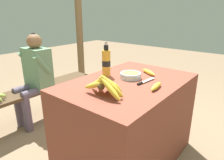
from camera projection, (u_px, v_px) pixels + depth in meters
ground_plane at (126, 157)px, 1.93m from camera, size 12.00×12.00×0.00m
market_counter at (127, 121)px, 1.80m from camera, size 1.17×0.79×0.78m
banana_bunch_ripe at (105, 85)px, 1.37m from camera, size 0.19×0.35×0.17m
serving_bowl at (131, 75)px, 1.74m from camera, size 0.18×0.18×0.05m
water_bottle at (106, 63)px, 1.77m from camera, size 0.08×0.08×0.31m
loose_banana_front at (156, 86)px, 1.50m from camera, size 0.19×0.06×0.04m
loose_banana_side at (149, 72)px, 1.86m from camera, size 0.13×0.19×0.04m
knife at (144, 82)px, 1.63m from camera, size 0.23×0.04×0.02m
wooden_bench at (33, 94)px, 2.44m from camera, size 1.70×0.32×0.44m
seated_vendor at (34, 73)px, 2.36m from camera, size 0.40×0.39×1.11m
support_post_far at (79, 15)px, 3.23m from camera, size 0.11×0.11×2.56m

